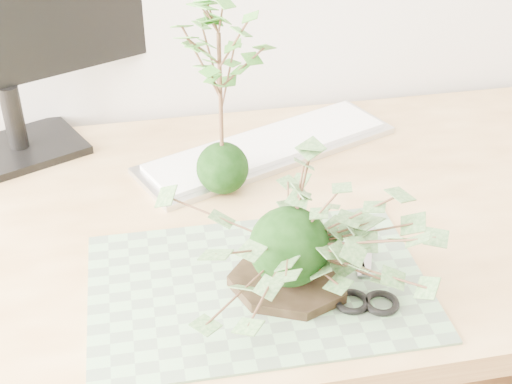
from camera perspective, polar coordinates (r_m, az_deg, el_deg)
The scene contains 7 objects.
desk at distance 1.15m, azimuth -1.48°, elevation -5.51°, with size 1.60×0.70×0.74m.
cutting_mat at distance 0.97m, azimuth 0.18°, elevation -7.53°, with size 0.45×0.30×0.00m, color #596F5B.
stone_dish at distance 0.96m, azimuth 2.58°, elevation -7.24°, with size 0.17×0.17×0.01m, color black.
ivy_kokedama at distance 0.89m, azimuth 2.76°, elevation -1.86°, with size 0.33×0.33×0.21m.
maple_kokedama at distance 1.05m, azimuth -2.98°, elevation 11.52°, with size 0.22×0.22×0.35m.
keyboard at distance 1.26m, azimuth 0.96°, elevation 3.54°, with size 0.49×0.31×0.02m.
scissors at distance 0.96m, azimuth 9.18°, elevation -7.72°, with size 0.10×0.20×0.01m.
Camera 1 is at (-0.16, 0.34, 1.37)m, focal length 50.00 mm.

